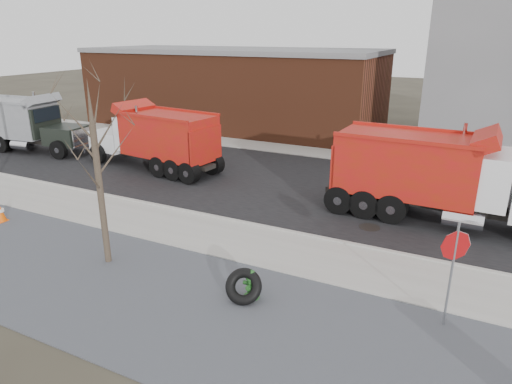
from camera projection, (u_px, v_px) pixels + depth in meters
The scene contains 15 objects.
ground at pixel (248, 248), 14.05m from camera, with size 120.00×120.00×0.00m, color #383328.
gravel_verge at pixel (182, 305), 11.09m from camera, with size 60.00×5.00×0.03m, color slate.
sidewalk at pixel (252, 244), 14.25m from camera, with size 60.00×2.50×0.06m, color #9E9B93.
curb at pixel (269, 228), 15.34m from camera, with size 60.00×0.15×0.11m, color #9E9B93.
road at pixel (316, 188), 19.36m from camera, with size 60.00×9.40×0.02m, color black.
far_sidewalk at pixel (352, 157), 24.17m from camera, with size 60.00×2.00×0.06m, color #9E9B93.
building_brick at pixel (233, 87), 31.73m from camera, with size 20.20×8.20×5.30m.
bare_tree at pixel (95, 151), 12.11m from camera, with size 3.20×3.20×5.20m.
fire_hydrant at pixel (251, 285), 11.29m from camera, with size 0.44×0.43×0.78m.
truck_tire at pixel (244, 286), 11.16m from camera, with size 1.06×0.93×0.89m.
stop_sign at pixel (454, 256), 9.77m from camera, with size 0.58×0.43×2.55m.
traffic_cone_far at pixel (0, 213), 15.88m from camera, with size 0.36×0.36×0.69m.
dump_truck_red_a at pixel (438, 174), 15.58m from camera, with size 8.32×2.53×3.35m.
dump_truck_red_b at pixel (155, 137), 21.60m from camera, with size 7.47×2.95×3.13m.
dump_truck_grey at pixel (25, 122), 25.12m from camera, with size 7.04×2.82×3.13m.
Camera 1 is at (5.89, -11.23, 6.29)m, focal length 32.00 mm.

